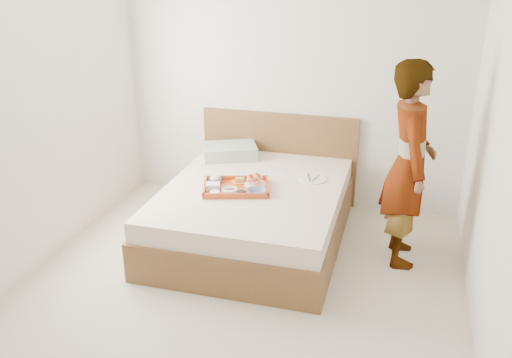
{
  "coord_description": "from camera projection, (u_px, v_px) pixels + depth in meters",
  "views": [
    {
      "loc": [
        1.13,
        -3.35,
        2.48
      ],
      "look_at": [
        -0.06,
        0.9,
        0.65
      ],
      "focal_mm": 38.35,
      "sensor_mm": 36.0,
      "label": 1
    }
  ],
  "objects": [
    {
      "name": "meat_plate",
      "position": [
        230.0,
        189.0,
        4.82
      ],
      "size": [
        0.18,
        0.18,
        0.01
      ],
      "primitive_type": "cylinder",
      "rotation": [
        0.0,
        0.0,
        0.29
      ],
      "color": "white",
      "rests_on": "tray"
    },
    {
      "name": "tray",
      "position": [
        236.0,
        187.0,
        4.85
      ],
      "size": [
        0.67,
        0.56,
        0.05
      ],
      "primitive_type": "cube",
      "rotation": [
        0.0,
        0.0,
        0.29
      ],
      "color": "#B3391C",
      "rests_on": "bed"
    },
    {
      "name": "ground",
      "position": [
        232.0,
        301.0,
        4.21
      ],
      "size": [
        3.5,
        4.0,
        0.01
      ],
      "primitive_type": "cube",
      "color": "#BFB5A1",
      "rests_on": "ground"
    },
    {
      "name": "wall_front",
      "position": [
        52.0,
        312.0,
        1.93
      ],
      "size": [
        3.5,
        0.01,
        2.6
      ],
      "primitive_type": "cube",
      "color": "silver",
      "rests_on": "ground"
    },
    {
      "name": "cheese_round",
      "position": [
        215.0,
        193.0,
        4.72
      ],
      "size": [
        0.1,
        0.1,
        0.03
      ],
      "primitive_type": "cylinder",
      "rotation": [
        0.0,
        0.0,
        0.29
      ],
      "color": "white",
      "rests_on": "tray"
    },
    {
      "name": "wall_right",
      "position": [
        506.0,
        165.0,
        3.28
      ],
      "size": [
        0.01,
        4.0,
        2.6
      ],
      "primitive_type": "cube",
      "color": "silver",
      "rests_on": "ground"
    },
    {
      "name": "navy_bowl_big",
      "position": [
        257.0,
        192.0,
        4.73
      ],
      "size": [
        0.2,
        0.2,
        0.04
      ],
      "primitive_type": "imported",
      "rotation": [
        0.0,
        0.0,
        0.29
      ],
      "color": "#192A4A",
      "rests_on": "tray"
    },
    {
      "name": "salad_bowl",
      "position": [
        215.0,
        180.0,
        4.97
      ],
      "size": [
        0.16,
        0.16,
        0.04
      ],
      "primitive_type": "imported",
      "rotation": [
        0.0,
        0.0,
        0.29
      ],
      "color": "#192A4A",
      "rests_on": "tray"
    },
    {
      "name": "pillow",
      "position": [
        230.0,
        151.0,
        5.62
      ],
      "size": [
        0.64,
        0.55,
        0.13
      ],
      "primitive_type": "cube",
      "rotation": [
        0.0,
        0.0,
        0.42
      ],
      "color": "#9EB2A0",
      "rests_on": "bed"
    },
    {
      "name": "prawn_plate",
      "position": [
        255.0,
        184.0,
        4.91
      ],
      "size": [
        0.25,
        0.25,
        0.01
      ],
      "primitive_type": "cylinder",
      "rotation": [
        0.0,
        0.0,
        0.29
      ],
      "color": "white",
      "rests_on": "tray"
    },
    {
      "name": "bed",
      "position": [
        254.0,
        213.0,
        5.03
      ],
      "size": [
        1.65,
        2.0,
        0.53
      ],
      "primitive_type": "cube",
      "color": "brown",
      "rests_on": "ground"
    },
    {
      "name": "wall_left",
      "position": [
        10.0,
        121.0,
        4.15
      ],
      "size": [
        0.01,
        4.0,
        2.6
      ],
      "primitive_type": "cube",
      "color": "silver",
      "rests_on": "ground"
    },
    {
      "name": "bread_plate",
      "position": [
        239.0,
        182.0,
        4.98
      ],
      "size": [
        0.17,
        0.17,
        0.01
      ],
      "primitive_type": "cylinder",
      "rotation": [
        0.0,
        0.0,
        0.29
      ],
      "color": "orange",
      "rests_on": "tray"
    },
    {
      "name": "headboard",
      "position": [
        279.0,
        157.0,
        5.81
      ],
      "size": [
        1.65,
        0.06,
        0.95
      ],
      "primitive_type": "cube",
      "color": "brown",
      "rests_on": "ground"
    },
    {
      "name": "wall_back",
      "position": [
        291.0,
        80.0,
        5.49
      ],
      "size": [
        3.5,
        0.01,
        2.6
      ],
      "primitive_type": "cube",
      "color": "silver",
      "rests_on": "ground"
    },
    {
      "name": "plastic_tub",
      "position": [
        213.0,
        186.0,
        4.83
      ],
      "size": [
        0.14,
        0.13,
        0.05
      ],
      "primitive_type": "cube",
      "rotation": [
        0.0,
        0.0,
        0.29
      ],
      "color": "silver",
      "rests_on": "tray"
    },
    {
      "name": "dinner_plate",
      "position": [
        312.0,
        179.0,
        5.08
      ],
      "size": [
        0.27,
        0.27,
        0.01
      ],
      "primitive_type": "cylinder",
      "rotation": [
        0.0,
        0.0,
        -0.03
      ],
      "color": "white",
      "rests_on": "bed"
    },
    {
      "name": "person",
      "position": [
        409.0,
        165.0,
        4.49
      ],
      "size": [
        0.5,
        0.69,
        1.74
      ],
      "primitive_type": "imported",
      "rotation": [
        0.0,
        0.0,
        1.71
      ],
      "color": "beige",
      "rests_on": "ground"
    },
    {
      "name": "sauce_dish",
      "position": [
        241.0,
        193.0,
        4.71
      ],
      "size": [
        0.1,
        0.1,
        0.03
      ],
      "primitive_type": "cylinder",
      "rotation": [
        0.0,
        0.0,
        0.29
      ],
      "color": "black",
      "rests_on": "tray"
    }
  ]
}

